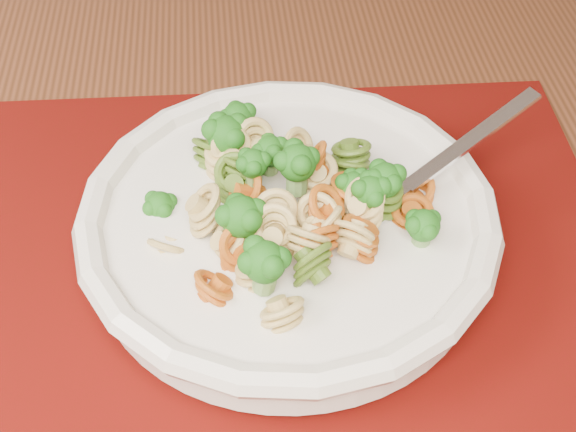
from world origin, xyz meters
name	(u,v)px	position (x,y,z in m)	size (l,w,h in m)	color
dining_table	(292,208)	(0.64, 0.54, 0.63)	(1.57, 1.28, 0.73)	#5A2D19
placemat	(281,252)	(0.58, 0.41, 0.73)	(0.48, 0.37, 0.00)	#4C0304
pasta_bowl	(288,225)	(0.58, 0.40, 0.76)	(0.28, 0.28, 0.05)	silver
pasta_broccoli_heap	(288,210)	(0.58, 0.40, 0.77)	(0.24, 0.24, 0.06)	tan
fork	(378,209)	(0.63, 0.38, 0.77)	(0.19, 0.02, 0.01)	silver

